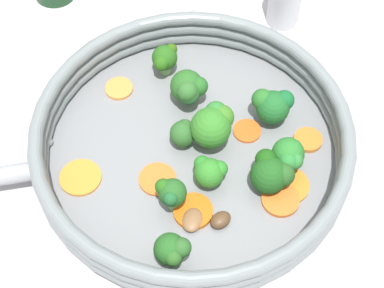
{
  "coord_description": "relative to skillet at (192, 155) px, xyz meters",
  "views": [
    {
      "loc": [
        -0.27,
        -0.28,
        0.62
      ],
      "look_at": [
        0.0,
        0.0,
        0.03
      ],
      "focal_mm": 60.0,
      "sensor_mm": 36.0,
      "label": 1
    }
  ],
  "objects": [
    {
      "name": "carrot_slice_3",
      "position": [
        -0.05,
        0.0,
        0.01
      ],
      "size": [
        0.06,
        0.06,
        0.0
      ],
      "primitive_type": "cylinder",
      "rotation": [
        0.0,
        0.0,
        5.4
      ],
      "color": "orange",
      "rests_on": "skillet"
    },
    {
      "name": "broccoli_floret_4",
      "position": [
        0.06,
        0.1,
        0.03
      ],
      "size": [
        0.04,
        0.03,
        0.04
      ],
      "color": "#7BA260",
      "rests_on": "skillet"
    },
    {
      "name": "mushroom_piece_0",
      "position": [
        -0.04,
        -0.08,
        0.01
      ],
      "size": [
        0.02,
        0.02,
        0.01
      ],
      "primitive_type": "ellipsoid",
      "rotation": [
        0.0,
        0.0,
        6.17
      ],
      "color": "brown",
      "rests_on": "skillet"
    },
    {
      "name": "broccoli_floret_7",
      "position": [
        0.03,
        -0.01,
        0.04
      ],
      "size": [
        0.05,
        0.05,
        0.06
      ],
      "color": "#769F5C",
      "rests_on": "skillet"
    },
    {
      "name": "broccoli_floret_5",
      "position": [
        -0.0,
        0.02,
        0.03
      ],
      "size": [
        0.03,
        0.03,
        0.03
      ],
      "color": "#84B360",
      "rests_on": "skillet"
    },
    {
      "name": "mushroom_piece_1",
      "position": [
        -0.06,
        -0.06,
        0.01
      ],
      "size": [
        0.04,
        0.03,
        0.01
      ],
      "primitive_type": "ellipsoid",
      "rotation": [
        0.0,
        0.0,
        3.7
      ],
      "color": "brown",
      "rests_on": "skillet"
    },
    {
      "name": "skillet_rim_wall",
      "position": [
        0.0,
        0.0,
        0.03
      ],
      "size": [
        0.35,
        0.35,
        0.05
      ],
      "color": "slate",
      "rests_on": "skillet"
    },
    {
      "name": "skillet_rivet_left",
      "position": [
        -0.11,
        0.12,
        0.01
      ],
      "size": [
        0.01,
        0.01,
        0.01
      ],
      "primitive_type": "sphere",
      "color": "gray",
      "rests_on": "skillet"
    },
    {
      "name": "carrot_slice_5",
      "position": [
        -0.05,
        -0.06,
        0.01
      ],
      "size": [
        0.05,
        0.05,
        0.01
      ],
      "primitive_type": "cylinder",
      "rotation": [
        0.0,
        0.0,
        5.88
      ],
      "color": "#D66013",
      "rests_on": "skillet"
    },
    {
      "name": "broccoli_floret_0",
      "position": [
        0.04,
        0.05,
        0.04
      ],
      "size": [
        0.04,
        0.04,
        0.05
      ],
      "color": "#8CB668",
      "rests_on": "skillet"
    },
    {
      "name": "broccoli_floret_3",
      "position": [
        0.1,
        -0.03,
        0.03
      ],
      "size": [
        0.04,
        0.04,
        0.04
      ],
      "color": "#7BAB6E",
      "rests_on": "skillet"
    },
    {
      "name": "skillet_rivet_right",
      "position": [
        -0.15,
        0.06,
        0.01
      ],
      "size": [
        0.01,
        0.01,
        0.01
      ],
      "primitive_type": "sphere",
      "color": "gray",
      "rests_on": "skillet"
    },
    {
      "name": "carrot_slice_2",
      "position": [
        0.02,
        -0.11,
        0.01
      ],
      "size": [
        0.06,
        0.06,
        0.01
      ],
      "primitive_type": "cylinder",
      "rotation": [
        0.0,
        0.0,
        3.9
      ],
      "color": "orange",
      "rests_on": "skillet"
    },
    {
      "name": "broccoli_floret_9",
      "position": [
        -0.06,
        -0.03,
        0.04
      ],
      "size": [
        0.03,
        0.03,
        0.04
      ],
      "color": "#7DA96E",
      "rests_on": "skillet"
    },
    {
      "name": "carrot_slice_1",
      "position": [
        0.1,
        -0.08,
        0.01
      ],
      "size": [
        0.04,
        0.04,
        0.01
      ],
      "primitive_type": "cylinder",
      "rotation": [
        0.0,
        0.0,
        2.75
      ],
      "color": "orange",
      "rests_on": "skillet"
    },
    {
      "name": "broccoli_floret_2",
      "position": [
        0.06,
        -0.09,
        0.03
      ],
      "size": [
        0.04,
        0.04,
        0.04
      ],
      "color": "#7EA25A",
      "rests_on": "skillet"
    },
    {
      "name": "skillet",
      "position": [
        0.0,
        0.0,
        0.0
      ],
      "size": [
        0.33,
        0.33,
        0.02
      ],
      "primitive_type": "cylinder",
      "color": "gray",
      "rests_on": "ground_plane"
    },
    {
      "name": "broccoli_floret_8",
      "position": [
        -0.01,
        -0.04,
        0.03
      ],
      "size": [
        0.03,
        0.04,
        0.04
      ],
      "color": "#73985C",
      "rests_on": "skillet"
    },
    {
      "name": "broccoli_floret_1",
      "position": [
        -0.11,
        -0.08,
        0.04
      ],
      "size": [
        0.03,
        0.04,
        0.04
      ],
      "color": "#7EA560",
      "rests_on": "skillet"
    },
    {
      "name": "broccoli_floret_6",
      "position": [
        0.03,
        -0.09,
        0.03
      ],
      "size": [
        0.04,
        0.05,
        0.04
      ],
      "color": "olive",
      "rests_on": "skillet"
    },
    {
      "name": "carrot_slice_0",
      "position": [
        -0.0,
        0.12,
        0.01
      ],
      "size": [
        0.05,
        0.05,
        0.0
      ],
      "primitive_type": "cylinder",
      "rotation": [
        0.0,
        0.0,
        0.75
      ],
      "color": "#F88D3D",
      "rests_on": "skillet"
    },
    {
      "name": "carrot_slice_6",
      "position": [
        0.04,
        -0.1,
        0.01
      ],
      "size": [
        0.06,
        0.06,
        0.0
      ],
      "primitive_type": "cylinder",
      "rotation": [
        0.0,
        0.0,
        3.51
      ],
      "color": "orange",
      "rests_on": "skillet"
    },
    {
      "name": "carrot_slice_7",
      "position": [
        -0.11,
        0.06,
        0.01
      ],
      "size": [
        0.06,
        0.06,
        0.0
      ],
      "primitive_type": "cylinder",
      "rotation": [
        0.0,
        0.0,
        5.21
      ],
      "color": "orange",
      "rests_on": "skillet"
    },
    {
      "name": "carrot_slice_4",
      "position": [
        0.06,
        -0.02,
        0.01
      ],
      "size": [
        0.04,
        0.04,
        0.0
      ],
      "primitive_type": "cylinder",
      "rotation": [
        0.0,
        0.0,
        3.0
      ],
      "color": "orange",
      "rests_on": "skillet"
    },
    {
      "name": "ground_plane",
      "position": [
        0.0,
        0.0,
        -0.01
      ],
      "size": [
        4.0,
        4.0,
        0.0
      ],
      "primitive_type": "plane",
      "color": "#BCB6BA"
    }
  ]
}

